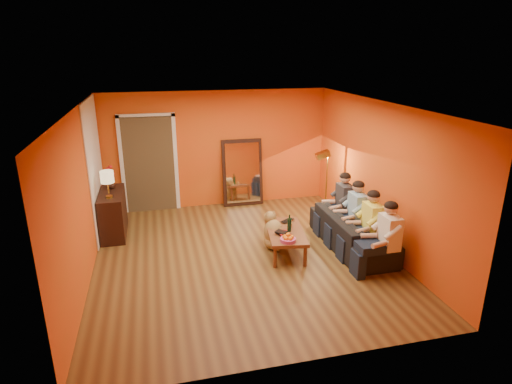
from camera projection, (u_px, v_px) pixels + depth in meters
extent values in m
cube|color=brown|center=(243.00, 257.00, 7.46)|extent=(5.00, 5.50, 0.00)
cube|color=white|center=(242.00, 106.00, 6.63)|extent=(5.00, 5.50, 0.00)
cube|color=#C45717|center=(217.00, 149.00, 9.58)|extent=(5.00, 0.00, 2.60)
cube|color=#C45717|center=(82.00, 198.00, 6.49)|extent=(0.00, 5.50, 2.60)
cube|color=#C45717|center=(380.00, 176.00, 7.61)|extent=(0.00, 5.50, 2.60)
cube|color=white|center=(95.00, 168.00, 8.10)|extent=(0.02, 1.90, 2.58)
cube|color=#3F2D19|center=(149.00, 163.00, 9.40)|extent=(1.06, 0.30, 2.10)
cube|color=white|center=(122.00, 166.00, 9.16)|extent=(0.08, 0.06, 2.20)
cube|color=white|center=(176.00, 163.00, 9.42)|extent=(0.08, 0.06, 2.20)
cube|color=white|center=(145.00, 115.00, 8.95)|extent=(1.22, 0.06, 0.08)
cube|color=black|center=(242.00, 172.00, 9.77)|extent=(0.92, 0.27, 1.51)
cube|color=white|center=(243.00, 173.00, 9.73)|extent=(0.78, 0.21, 1.35)
cube|color=black|center=(113.00, 213.00, 8.25)|extent=(0.44, 1.18, 0.85)
imported|color=black|center=(352.00, 231.00, 7.74)|extent=(2.12, 0.83, 0.62)
cylinder|color=black|center=(289.00, 223.00, 7.42)|extent=(0.07, 0.07, 0.31)
imported|color=#B27F3F|center=(290.00, 225.00, 7.62)|extent=(0.10, 0.10, 0.08)
imported|color=black|center=(289.00, 221.00, 7.86)|extent=(0.35, 0.32, 0.02)
imported|color=black|center=(279.00, 235.00, 7.27)|extent=(0.27, 0.31, 0.02)
imported|color=#B11614|center=(279.00, 234.00, 7.28)|extent=(0.19, 0.25, 0.02)
imported|color=black|center=(279.00, 233.00, 7.25)|extent=(0.24, 0.24, 0.02)
imported|color=black|center=(111.00, 184.00, 8.32)|extent=(0.17, 0.17, 0.17)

